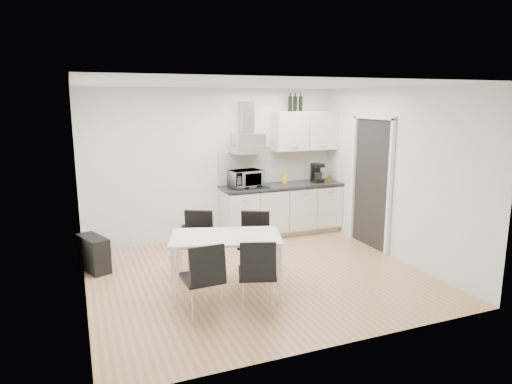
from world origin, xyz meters
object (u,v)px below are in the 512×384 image
at_px(guitar_amp, 94,254).
at_px(kitchenette, 283,189).
at_px(dining_table, 226,242).
at_px(chair_far_left, 196,244).
at_px(chair_near_right, 257,274).
at_px(chair_near_left, 202,279).
at_px(chair_far_right, 254,245).
at_px(floor_speaker, 187,234).

bearing_deg(guitar_amp, kitchenette, -9.89).
height_order(dining_table, chair_far_left, chair_far_left).
relative_size(dining_table, chair_near_right, 1.73).
bearing_deg(chair_near_left, chair_far_right, 40.07).
xyz_separation_m(kitchenette, dining_table, (-1.77, -2.10, -0.17)).
bearing_deg(floor_speaker, chair_near_left, -80.62).
bearing_deg(guitar_amp, chair_far_right, -47.72).
height_order(chair_near_right, floor_speaker, chair_near_right).
distance_m(chair_far_left, chair_near_left, 1.28).
distance_m(dining_table, guitar_amp, 2.13).
bearing_deg(kitchenette, chair_far_right, -125.90).
xyz_separation_m(chair_near_left, guitar_amp, (-1.07, 1.94, -0.19)).
relative_size(kitchenette, guitar_amp, 3.86).
bearing_deg(floor_speaker, chair_near_right, -67.99).
xyz_separation_m(dining_table, chair_far_left, (-0.19, 0.74, -0.23)).
xyz_separation_m(chair_near_right, floor_speaker, (-0.14, 2.87, -0.30)).
height_order(chair_far_right, chair_near_left, same).
bearing_deg(chair_far_right, chair_far_left, 2.65).
distance_m(dining_table, chair_near_right, 0.67).
bearing_deg(guitar_amp, dining_table, -64.62).
relative_size(dining_table, guitar_amp, 2.33).
relative_size(dining_table, floor_speaker, 5.45).
bearing_deg(kitchenette, dining_table, -130.09).
height_order(chair_far_right, guitar_amp, chair_far_right).
xyz_separation_m(chair_far_left, chair_far_right, (0.73, -0.33, 0.00)).
relative_size(chair_far_right, chair_near_right, 1.00).
bearing_deg(chair_far_left, guitar_amp, 0.92).
distance_m(chair_near_right, floor_speaker, 2.89).
height_order(chair_far_left, chair_near_left, same).
bearing_deg(guitar_amp, chair_near_right, -71.65).
bearing_deg(floor_speaker, kitchenette, 13.68).
distance_m(chair_far_left, guitar_amp, 1.51).
relative_size(kitchenette, dining_table, 1.66).
bearing_deg(dining_table, kitchenette, 66.64).
height_order(dining_table, guitar_amp, dining_table).
bearing_deg(chair_far_left, chair_near_right, 133.44).
bearing_deg(guitar_amp, floor_speaker, 6.89).
bearing_deg(dining_table, floor_speaker, 105.95).
bearing_deg(chair_near_left, kitchenette, 46.90).
height_order(chair_far_left, chair_near_right, same).
distance_m(kitchenette, chair_near_left, 3.44).
distance_m(chair_near_left, guitar_amp, 2.22).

